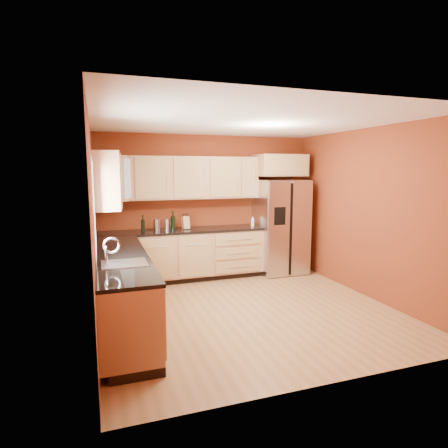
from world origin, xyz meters
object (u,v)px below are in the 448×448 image
Objects in this scene: canister_left at (168,225)px; wine_bottle_a at (173,221)px; refrigerator at (280,227)px; knife_block at (186,223)px; soap_dispenser at (253,221)px.

wine_bottle_a reaches higher than canister_left.
refrigerator is 5.12× the size of wine_bottle_a.
canister_left is (-2.15, 0.08, 0.13)m from refrigerator.
knife_block is (-1.82, 0.10, 0.14)m from refrigerator.
knife_block is at bearing 3.80° from canister_left.
canister_left is 0.33m from knife_block.
wine_bottle_a reaches higher than knife_block.
refrigerator is 1.83m from knife_block.
canister_left is 0.57× the size of wine_bottle_a.
refrigerator is 2.16m from canister_left.
soap_dispenser is at bearing -10.74° from knife_block.
refrigerator reaches higher than wine_bottle_a.
knife_block is at bearing 22.58° from wine_bottle_a.
canister_left is at bearing 174.99° from knife_block.
refrigerator is at bearing -5.93° from soap_dispenser.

